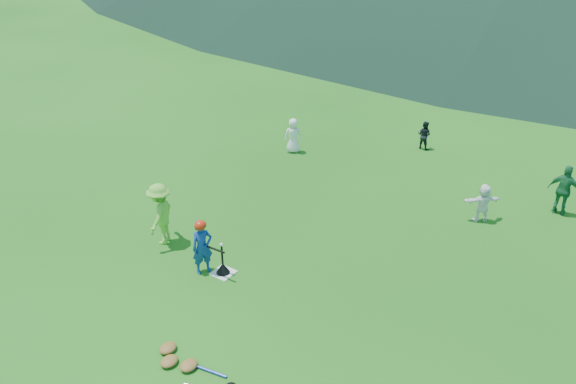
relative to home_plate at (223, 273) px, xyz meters
The scene contains 13 objects.
ground 0.01m from the home_plate, ahead, with size 120.00×120.00×0.00m, color #1A5212.
home_plate is the anchor object (origin of this frame).
baseball 0.73m from the home_plate, ahead, with size 0.08×0.08×0.08m, color white.
batter_child 0.75m from the home_plate, 155.90° to the right, with size 0.46×0.30×1.25m, color navy.
adult_coach 2.12m from the home_plate, behind, with size 0.98×0.56×1.51m, color #71C53A.
fielder_a 6.73m from the home_plate, 110.70° to the left, with size 0.54×0.35×1.11m, color white.
fielder_b 8.92m from the home_plate, 83.87° to the left, with size 0.45×0.35×0.92m, color black.
fielder_c 8.80m from the home_plate, 51.40° to the left, with size 0.78×0.33×1.34m, color #206A3D.
fielder_d 6.66m from the home_plate, 53.93° to the left, with size 0.93×0.30×1.01m, color white.
batting_tee 0.12m from the home_plate, ahead, with size 0.30×0.30×0.68m.
batter_gear 1.19m from the home_plate, 154.58° to the right, with size 0.73×0.26×0.61m.
equipment_pile 2.79m from the home_plate, 62.35° to the right, with size 1.80×0.62×0.19m.
outfield_fence 28.01m from the home_plate, 90.00° to the left, with size 70.07×0.08×1.33m.
Camera 1 is at (6.74, -7.42, 7.25)m, focal length 35.00 mm.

